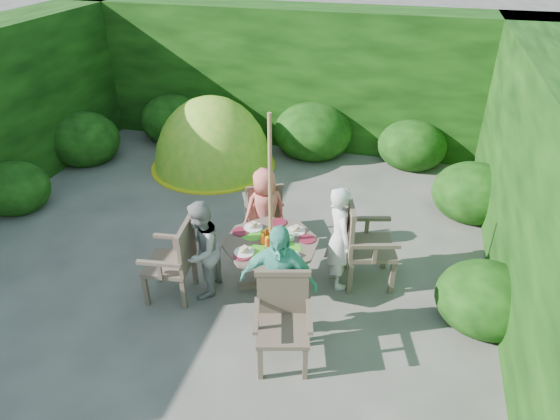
% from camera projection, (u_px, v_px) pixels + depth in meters
% --- Properties ---
extents(ground, '(60.00, 60.00, 0.00)m').
position_uv_depth(ground, '(218.00, 246.00, 6.79)').
color(ground, '#4C4943').
rests_on(ground, ground).
extents(hedge_enclosure, '(9.00, 9.00, 2.50)m').
position_uv_depth(hedge_enclosure, '(246.00, 125.00, 7.25)').
color(hedge_enclosure, black).
rests_on(hedge_enclosure, ground).
extents(patio_table, '(1.46, 1.46, 0.78)m').
position_uv_depth(patio_table, '(271.00, 249.00, 5.77)').
color(patio_table, '#483A2F').
rests_on(patio_table, ground).
extents(parasol_pole, '(0.06, 0.06, 2.20)m').
position_uv_depth(parasol_pole, '(270.00, 208.00, 5.49)').
color(parasol_pole, '#99663D').
rests_on(parasol_pole, ground).
extents(garden_chair_right, '(0.71, 0.76, 1.06)m').
position_uv_depth(garden_chair_right, '(363.00, 242.00, 5.87)').
color(garden_chair_right, '#483A2F').
rests_on(garden_chair_right, ground).
extents(garden_chair_left, '(0.58, 0.63, 0.96)m').
position_uv_depth(garden_chair_left, '(175.00, 259.00, 5.67)').
color(garden_chair_left, '#483A2F').
rests_on(garden_chair_left, ground).
extents(garden_chair_back, '(0.64, 0.62, 0.84)m').
position_uv_depth(garden_chair_back, '(264.00, 209.00, 6.77)').
color(garden_chair_back, '#483A2F').
rests_on(garden_chair_back, ground).
extents(garden_chair_front, '(0.66, 0.62, 0.92)m').
position_uv_depth(garden_chair_front, '(283.00, 319.00, 4.86)').
color(garden_chair_front, '#483A2F').
rests_on(garden_chair_front, ground).
extents(child_right, '(0.51, 0.57, 1.31)m').
position_uv_depth(child_right, '(339.00, 237.00, 5.79)').
color(child_right, silver).
rests_on(child_right, ground).
extents(child_left, '(0.48, 0.60, 1.20)m').
position_uv_depth(child_left, '(201.00, 250.00, 5.67)').
color(child_left, gray).
rests_on(child_left, ground).
extents(child_back, '(0.68, 0.66, 1.18)m').
position_uv_depth(child_back, '(265.00, 211.00, 6.43)').
color(child_back, '#DD665B').
rests_on(child_back, ground).
extents(child_front, '(0.82, 0.36, 1.38)m').
position_uv_depth(child_front, '(278.00, 284.00, 5.02)').
color(child_front, '#4FBA9F').
rests_on(child_front, ground).
extents(dome_tent, '(2.60, 2.60, 2.51)m').
position_uv_depth(dome_tent, '(213.00, 166.00, 8.95)').
color(dome_tent, '#62BA23').
rests_on(dome_tent, ground).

